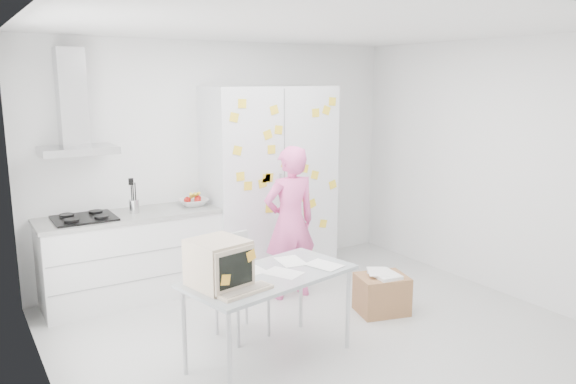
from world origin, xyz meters
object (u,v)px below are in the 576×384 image
desk (239,270)px  chair (237,279)px  cardboard_box (382,293)px  person (290,223)px

desk → chair: bearing=53.3°
cardboard_box → person: bearing=122.9°
desk → cardboard_box: desk is taller
chair → person: bearing=21.1°
chair → cardboard_box: (1.42, -0.34, -0.32)m
person → desk: 1.62m
desk → cardboard_box: (1.71, 0.28, -0.64)m
desk → cardboard_box: 1.85m
person → desk: (-1.17, -1.13, 0.03)m
person → chair: 1.05m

